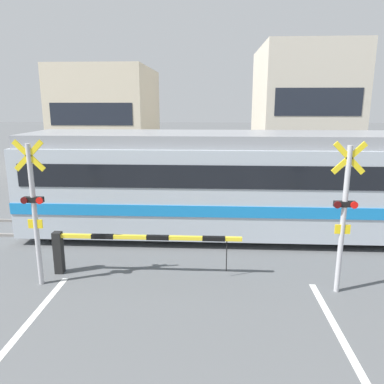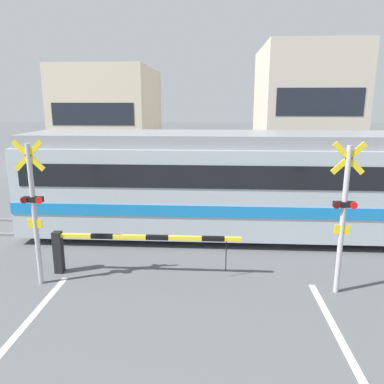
% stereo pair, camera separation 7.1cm
% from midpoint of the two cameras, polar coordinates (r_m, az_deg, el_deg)
% --- Properties ---
extents(rail_track_near, '(50.00, 0.10, 0.08)m').
position_cam_midpoint_polar(rail_track_near, '(11.41, -0.05, -7.09)').
color(rail_track_near, gray).
rests_on(rail_track_near, ground_plane).
extents(rail_track_far, '(50.00, 0.10, 0.08)m').
position_cam_midpoint_polar(rail_track_far, '(12.76, 0.30, -4.83)').
color(rail_track_far, gray).
rests_on(rail_track_far, ground_plane).
extents(commuter_train, '(16.14, 3.06, 3.16)m').
position_cam_midpoint_polar(commuter_train, '(11.85, 14.40, 1.60)').
color(commuter_train, '#ADB7C1').
rests_on(commuter_train, ground_plane).
extents(crossing_barrier_near, '(4.49, 0.20, 1.04)m').
position_cam_midpoint_polar(crossing_barrier_near, '(9.19, -12.56, -7.78)').
color(crossing_barrier_near, black).
rests_on(crossing_barrier_near, ground_plane).
extents(crossing_barrier_far, '(4.49, 0.20, 1.04)m').
position_cam_midpoint_polar(crossing_barrier_far, '(15.02, 7.81, 0.71)').
color(crossing_barrier_far, black).
rests_on(crossing_barrier_far, ground_plane).
extents(crossing_signal_left, '(0.68, 0.15, 3.29)m').
position_cam_midpoint_polar(crossing_signal_left, '(8.88, -23.14, -2.17)').
color(crossing_signal_left, '#B2B2B7').
rests_on(crossing_signal_left, ground_plane).
extents(crossing_signal_right, '(0.68, 0.15, 3.29)m').
position_cam_midpoint_polar(crossing_signal_right, '(8.43, 21.92, -2.85)').
color(crossing_signal_right, '#B2B2B7').
rests_on(crossing_signal_right, ground_plane).
extents(pedestrian, '(0.38, 0.22, 1.57)m').
position_cam_midpoint_polar(pedestrian, '(17.00, -0.26, 2.77)').
color(pedestrian, brown).
rests_on(pedestrian, ground_plane).
extents(building_left_of_street, '(5.59, 7.68, 6.22)m').
position_cam_midpoint_polar(building_left_of_street, '(25.85, -12.52, 11.07)').
color(building_left_of_street, beige).
rests_on(building_left_of_street, ground_plane).
extents(building_right_of_street, '(5.56, 7.68, 7.43)m').
position_cam_midpoint_polar(building_right_of_street, '(25.54, 16.28, 12.19)').
color(building_right_of_street, beige).
rests_on(building_right_of_street, ground_plane).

